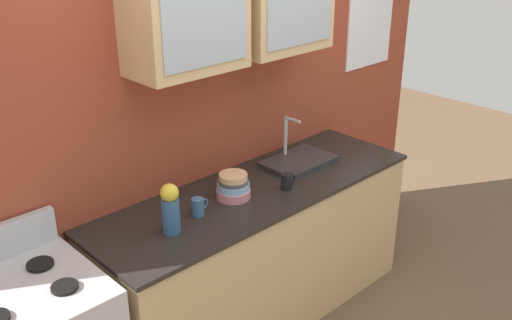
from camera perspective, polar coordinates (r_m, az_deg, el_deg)
The scene contains 8 objects.
ground_plane at distance 3.94m, azimuth 0.14°, elevation -14.64°, with size 10.00×10.00×0.00m, color brown.
back_wall_unit at distance 3.47m, azimuth -3.64°, elevation 7.72°, with size 3.94×0.43×2.66m.
counter at distance 3.68m, azimuth 0.14°, elevation -9.10°, with size 2.12×0.67×0.91m.
sink_faucet at distance 3.78m, azimuth 4.11°, elevation -0.00°, with size 0.46×0.30×0.29m.
bowl_stack at distance 3.32m, azimuth -2.22°, elevation -2.58°, with size 0.20×0.20×0.15m.
vase at distance 2.98m, azimuth -8.30°, elevation -4.63°, with size 0.09×0.09×0.27m.
cup_near_sink at distance 3.43m, azimuth 3.04°, elevation -2.08°, with size 0.10×0.07×0.10m.
cup_near_bowls at distance 3.16m, azimuth -5.63°, elevation -4.54°, with size 0.11×0.07×0.10m.
Camera 1 is at (-2.14, -2.22, 2.46)m, focal length 41.19 mm.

